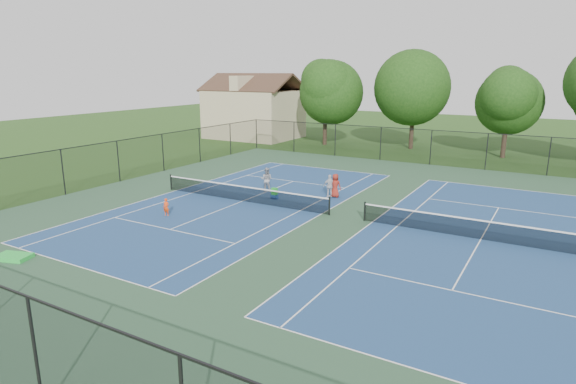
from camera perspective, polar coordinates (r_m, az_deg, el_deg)
The scene contains 16 objects.
ground at distance 26.75m, azimuth 6.94°, elevation -3.08°, with size 140.00×140.00×0.00m, color #234716.
court_pad at distance 26.75m, azimuth 6.94°, elevation -3.07°, with size 36.00×36.00×0.01m, color #2D5036.
tennis_court_left at distance 30.04m, azimuth -5.40°, elevation -0.92°, with size 12.00×23.83×1.07m.
tennis_court_right at distance 24.98m, azimuth 21.90°, elevation -5.05°, with size 12.00×23.83×1.07m.
perimeter_fence at distance 26.33m, azimuth 7.04°, elevation 0.26°, with size 36.08×36.08×3.02m.
tree_back_a at distance 52.84m, azimuth 4.49°, elevation 12.11°, with size 6.80×6.80×9.15m.
tree_back_b at distance 51.50m, azimuth 14.77°, elevation 12.27°, with size 7.60×7.60×10.03m.
tree_back_c at distance 48.87m, azimuth 24.70°, elevation 10.07°, with size 6.00×6.00×8.40m.
clapboard_house at distance 58.87m, azimuth -4.05°, elevation 9.45°, with size 10.80×8.10×7.65m.
child_player at distance 27.68m, azimuth -14.24°, elevation -1.75°, with size 0.36×0.24×1.00m, color #FC4410.
instructor at distance 32.23m, azimuth -2.55°, elevation 1.49°, with size 0.80×0.62×1.64m, color #949497.
bystander_a at distance 30.82m, azimuth 4.99°, elevation 0.71°, with size 0.87×0.36×1.48m, color silver.
bystander_c at distance 30.84m, azimuth 5.62°, elevation 0.76°, with size 0.75×0.49×1.54m, color maroon.
ball_crate at distance 30.46m, azimuth -1.62°, elevation -0.56°, with size 0.41×0.31×0.29m, color navy.
ball_hopper at distance 30.37m, azimuth -1.62°, elevation 0.08°, with size 0.34×0.28×0.42m, color green.
green_tarp at distance 24.03m, azimuth -29.79°, elevation -6.68°, with size 1.45×0.88×0.18m, color #1FA617.
Camera 1 is at (9.95, -23.56, 7.87)m, focal length 30.00 mm.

